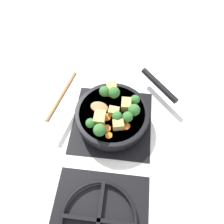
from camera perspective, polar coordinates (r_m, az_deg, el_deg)
name	(u,v)px	position (r m, az deg, el deg)	size (l,w,h in m)	color
ground_plane	(112,122)	(0.88, 0.00, -2.61)	(2.40, 2.40, 0.00)	white
front_burner_grate	(112,120)	(0.87, 0.00, -2.23)	(0.31, 0.31, 0.03)	black
rear_burner_grate	(99,221)	(0.76, -3.48, -26.45)	(0.31, 0.31, 0.03)	black
skillet_pan	(113,114)	(0.83, 0.22, -0.65)	(0.39, 0.38, 0.05)	black
wooden_spoon	(77,100)	(0.84, -9.01, 3.01)	(0.22, 0.24, 0.02)	#A87A4C
tofu_cube_center_large	(100,118)	(0.78, -3.21, -1.66)	(0.05, 0.04, 0.04)	tan
tofu_cube_near_handle	(118,125)	(0.77, 1.62, -3.36)	(0.04, 0.03, 0.03)	tan
tofu_cube_east_chunk	(112,89)	(0.85, -0.12, 6.11)	(0.05, 0.04, 0.04)	tan
tofu_cube_west_chunk	(114,112)	(0.79, 0.46, 0.11)	(0.04, 0.03, 0.03)	tan
tofu_cube_back_piece	(126,105)	(0.81, 3.70, 1.96)	(0.04, 0.04, 0.04)	tan
broccoli_floret_near_spoon	(128,117)	(0.77, 4.08, -1.30)	(0.04, 0.04, 0.05)	#709956
broccoli_floret_center_top	(115,93)	(0.83, 0.82, 5.06)	(0.05, 0.05, 0.05)	#709956
broccoli_floret_east_rim	(105,91)	(0.83, -1.97, 5.41)	(0.04, 0.04, 0.05)	#709956
broccoli_floret_west_rim	(134,110)	(0.79, 5.75, 0.50)	(0.04, 0.04, 0.05)	#709956
broccoli_floret_north_edge	(100,130)	(0.74, -3.24, -4.73)	(0.04, 0.04, 0.05)	#709956
broccoli_floret_south_cluster	(135,100)	(0.82, 6.03, 3.20)	(0.04, 0.04, 0.04)	#709956
broccoli_floret_mid_floret	(117,116)	(0.77, 1.34, -1.14)	(0.04, 0.04, 0.04)	#709956
broccoli_floret_small_inner	(90,123)	(0.76, -5.65, -2.93)	(0.03, 0.03, 0.04)	#709956
carrot_slice_orange_thin	(107,117)	(0.80, -1.34, -1.36)	(0.03, 0.03, 0.01)	orange
carrot_slice_near_center	(126,126)	(0.78, 3.67, -3.68)	(0.03, 0.03, 0.01)	orange
carrot_slice_edge_slice	(107,128)	(0.78, -1.41, -4.30)	(0.03, 0.03, 0.01)	orange
carrot_slice_under_broccoli	(109,135)	(0.76, -0.84, -6.14)	(0.02, 0.02, 0.01)	orange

